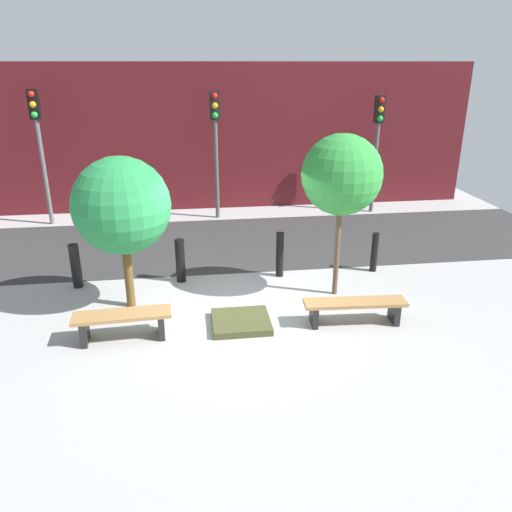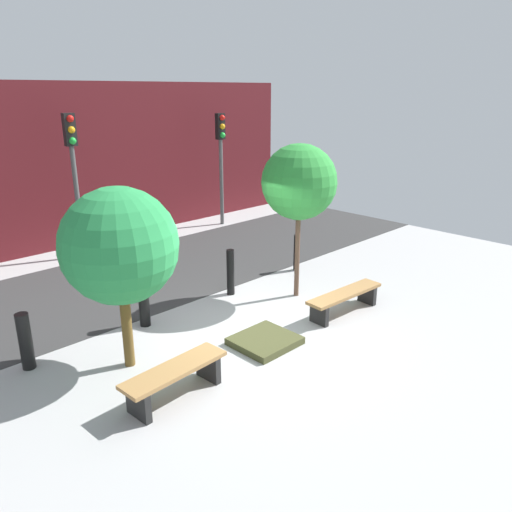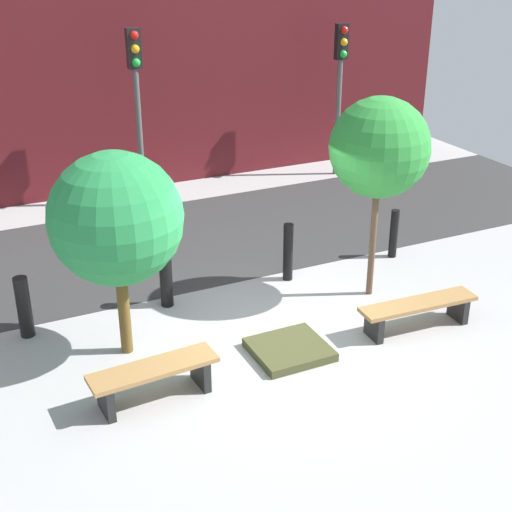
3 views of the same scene
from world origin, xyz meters
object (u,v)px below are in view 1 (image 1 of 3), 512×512
(tree_behind_left_bench, at_px, (122,206))
(traffic_light_mid_east, at_px, (378,133))
(bollard_center, at_px, (280,255))
(bollard_right, at_px, (374,252))
(traffic_light_mid_west, at_px, (215,132))
(bench_left, at_px, (123,321))
(tree_behind_right_bench, at_px, (342,175))
(bollard_far_left, at_px, (76,266))
(traffic_light_west, at_px, (38,134))
(bollard_left, at_px, (180,261))
(bench_right, at_px, (355,307))
(planter_bed, at_px, (241,322))

(tree_behind_left_bench, bearing_deg, traffic_light_mid_east, 39.44)
(bollard_center, distance_m, bollard_right, 2.13)
(bollard_right, distance_m, traffic_light_mid_west, 5.94)
(bench_left, distance_m, tree_behind_right_bench, 4.69)
(bollard_far_left, bearing_deg, traffic_light_west, 109.31)
(bench_left, bearing_deg, bollard_left, 64.03)
(bench_right, relative_size, traffic_light_west, 0.49)
(tree_behind_left_bench, height_order, bollard_left, tree_behind_left_bench)
(bench_left, distance_m, bollard_far_left, 2.56)
(bench_right, xyz_separation_m, tree_behind_right_bench, (0.00, 1.24, 2.10))
(bollard_center, xyz_separation_m, traffic_light_west, (-5.86, 4.57, 2.06))
(planter_bed, height_order, bollard_far_left, bollard_far_left)
(tree_behind_right_bench, xyz_separation_m, bollard_center, (-0.95, 1.03, -1.92))
(planter_bed, height_order, bollard_right, bollard_right)
(bollard_far_left, bearing_deg, traffic_light_mid_east, 29.77)
(planter_bed, xyz_separation_m, bollard_far_left, (-3.19, 2.07, 0.40))
(planter_bed, relative_size, traffic_light_mid_east, 0.29)
(tree_behind_left_bench, relative_size, traffic_light_mid_east, 0.82)
(bollard_right, distance_m, traffic_light_mid_east, 5.22)
(bench_right, xyz_separation_m, bollard_center, (-0.95, 2.27, 0.18))
(tree_behind_left_bench, xyz_separation_m, tree_behind_right_bench, (4.02, 0.00, 0.44))
(bollard_right, bearing_deg, traffic_light_west, 150.23)
(tree_behind_right_bench, relative_size, traffic_light_mid_east, 0.91)
(bollard_left, height_order, traffic_light_mid_west, traffic_light_mid_west)
(traffic_light_mid_west, bearing_deg, traffic_light_west, 180.00)
(bollard_far_left, height_order, traffic_light_mid_west, traffic_light_mid_west)
(planter_bed, relative_size, traffic_light_mid_west, 0.28)
(bench_left, distance_m, traffic_light_west, 7.71)
(bench_left, height_order, planter_bed, bench_left)
(bench_right, relative_size, bollard_right, 2.07)
(bollard_center, relative_size, traffic_light_mid_west, 0.27)
(bench_right, xyz_separation_m, planter_bed, (-2.01, 0.20, -0.26))
(tree_behind_right_bench, bearing_deg, bollard_right, 41.02)
(tree_behind_right_bench, bearing_deg, planter_bed, -152.67)
(bench_left, relative_size, bollard_left, 1.75)
(bench_right, height_order, bollard_far_left, bollard_far_left)
(planter_bed, relative_size, bollard_center, 1.03)
(planter_bed, height_order, tree_behind_left_bench, tree_behind_left_bench)
(planter_bed, xyz_separation_m, bollard_left, (-1.06, 2.07, 0.41))
(tree_behind_right_bench, relative_size, bollard_left, 3.40)
(bollard_center, xyz_separation_m, traffic_light_mid_west, (-1.06, 4.57, 2.01))
(bollard_center, relative_size, traffic_light_west, 0.27)
(bollard_left, height_order, traffic_light_west, traffic_light_west)
(traffic_light_west, bearing_deg, traffic_light_mid_east, -0.00)
(bollard_right, xyz_separation_m, traffic_light_mid_east, (1.60, 4.57, 1.97))
(planter_bed, distance_m, traffic_light_west, 8.56)
(tree_behind_left_bench, distance_m, bollard_left, 2.06)
(bench_right, distance_m, bollard_right, 2.56)
(bench_right, relative_size, traffic_light_mid_east, 0.53)
(bench_right, distance_m, bollard_far_left, 5.68)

